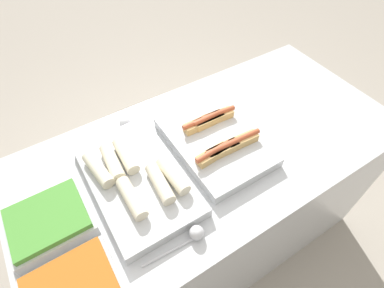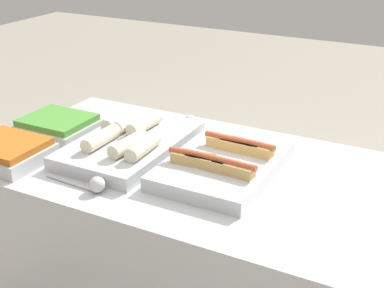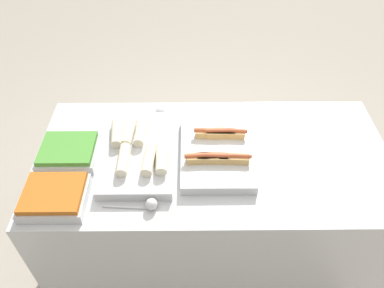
{
  "view_description": "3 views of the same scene",
  "coord_description": "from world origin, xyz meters",
  "px_view_note": "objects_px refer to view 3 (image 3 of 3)",
  "views": [
    {
      "loc": [
        -0.52,
        -0.66,
        1.91
      ],
      "look_at": [
        -0.1,
        0.0,
        0.99
      ],
      "focal_mm": 28.0,
      "sensor_mm": 36.0,
      "label": 1
    },
    {
      "loc": [
        0.67,
        -1.47,
        1.73
      ],
      "look_at": [
        -0.1,
        0.0,
        0.99
      ],
      "focal_mm": 50.0,
      "sensor_mm": 36.0,
      "label": 2
    },
    {
      "loc": [
        -0.12,
        -1.26,
        2.21
      ],
      "look_at": [
        -0.1,
        0.0,
        0.99
      ],
      "focal_mm": 35.0,
      "sensor_mm": 36.0,
      "label": 3
    }
  ],
  "objects_px": {
    "tray_hotdogs": "(217,151)",
    "serving_spoon_far": "(158,112)",
    "tray_wraps": "(139,151)",
    "tray_side_back": "(69,152)",
    "serving_spoon_near": "(148,205)",
    "tray_side_front": "(54,197)"
  },
  "relations": [
    {
      "from": "serving_spoon_far",
      "to": "tray_wraps",
      "type": "bearing_deg",
      "value": -103.07
    },
    {
      "from": "tray_hotdogs",
      "to": "serving_spoon_far",
      "type": "distance_m",
      "value": 0.43
    },
    {
      "from": "tray_wraps",
      "to": "tray_side_back",
      "type": "distance_m",
      "value": 0.33
    },
    {
      "from": "tray_hotdogs",
      "to": "tray_side_front",
      "type": "xyz_separation_m",
      "value": [
        -0.7,
        -0.27,
        0.0
      ]
    },
    {
      "from": "tray_wraps",
      "to": "tray_side_front",
      "type": "bearing_deg",
      "value": -140.91
    },
    {
      "from": "tray_hotdogs",
      "to": "tray_side_front",
      "type": "distance_m",
      "value": 0.76
    },
    {
      "from": "tray_hotdogs",
      "to": "tray_wraps",
      "type": "distance_m",
      "value": 0.37
    },
    {
      "from": "tray_side_front",
      "to": "serving_spoon_near",
      "type": "height_order",
      "value": "tray_side_front"
    },
    {
      "from": "tray_hotdogs",
      "to": "tray_side_front",
      "type": "relative_size",
      "value": 1.8
    },
    {
      "from": "serving_spoon_near",
      "to": "serving_spoon_far",
      "type": "xyz_separation_m",
      "value": [
        0.0,
        0.61,
        -0.0
      ]
    },
    {
      "from": "serving_spoon_near",
      "to": "serving_spoon_far",
      "type": "height_order",
      "value": "same"
    },
    {
      "from": "tray_wraps",
      "to": "serving_spoon_far",
      "type": "height_order",
      "value": "tray_wraps"
    },
    {
      "from": "tray_wraps",
      "to": "serving_spoon_near",
      "type": "relative_size",
      "value": 2.31
    },
    {
      "from": "tray_wraps",
      "to": "serving_spoon_near",
      "type": "xyz_separation_m",
      "value": [
        0.07,
        -0.31,
        -0.01
      ]
    },
    {
      "from": "tray_hotdogs",
      "to": "serving_spoon_far",
      "type": "relative_size",
      "value": 1.98
    },
    {
      "from": "serving_spoon_near",
      "to": "tray_side_back",
      "type": "bearing_deg",
      "value": 143.04
    },
    {
      "from": "serving_spoon_far",
      "to": "tray_side_back",
      "type": "bearing_deg",
      "value": -142.34
    },
    {
      "from": "tray_wraps",
      "to": "tray_side_front",
      "type": "relative_size",
      "value": 2.01
    },
    {
      "from": "tray_hotdogs",
      "to": "serving_spoon_far",
      "type": "bearing_deg",
      "value": 134.49
    },
    {
      "from": "tray_side_back",
      "to": "serving_spoon_near",
      "type": "relative_size",
      "value": 1.15
    },
    {
      "from": "tray_side_front",
      "to": "serving_spoon_near",
      "type": "distance_m",
      "value": 0.4
    },
    {
      "from": "tray_side_back",
      "to": "tray_wraps",
      "type": "bearing_deg",
      "value": 0.85
    }
  ]
}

